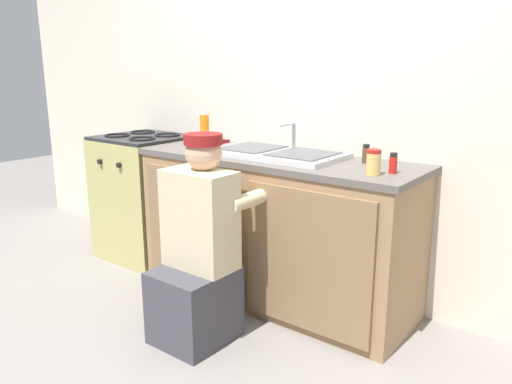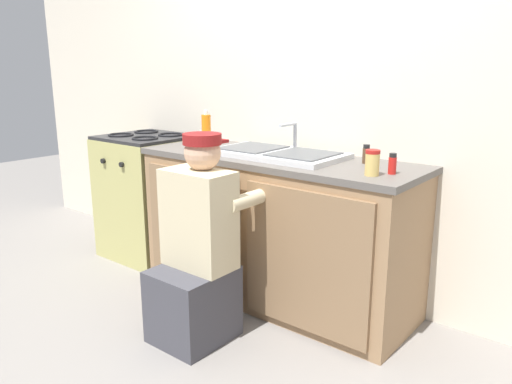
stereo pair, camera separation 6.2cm
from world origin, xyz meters
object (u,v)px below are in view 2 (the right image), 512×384
plumber_person (197,256)px  spice_bottle_red (392,164)px  condiment_jar (372,163)px  soap_bottle_orange (206,131)px  spice_bottle_pepper (366,154)px  sink_double_basin (277,153)px  water_glass (204,138)px  stove_range (149,196)px

plumber_person → spice_bottle_red: plumber_person is taller
condiment_jar → soap_bottle_orange: bearing=175.7°
plumber_person → spice_bottle_pepper: (0.56, 0.77, 0.50)m
sink_double_basin → plumber_person: (-0.04, -0.65, -0.47)m
plumber_person → spice_bottle_red: (0.79, 0.60, 0.50)m
sink_double_basin → water_glass: size_ratio=8.00×
spice_bottle_pepper → plumber_person: bearing=-126.1°
stove_range → spice_bottle_red: size_ratio=9.02×
sink_double_basin → spice_bottle_red: sink_double_basin is taller
plumber_person → water_glass: size_ratio=11.04×
plumber_person → spice_bottle_red: 1.11m
stove_range → plumber_person: bearing=-28.8°
sink_double_basin → soap_bottle_orange: 0.54m
spice_bottle_red → spice_bottle_pepper: bearing=142.8°
sink_double_basin → condiment_jar: (0.69, -0.15, 0.05)m
plumber_person → spice_bottle_pepper: size_ratio=10.52×
condiment_jar → sink_double_basin: bearing=167.9°
soap_bottle_orange → water_glass: bearing=142.8°
spice_bottle_pepper → stove_range: bearing=-175.8°
spice_bottle_red → plumber_person: bearing=-143.1°
sink_double_basin → condiment_jar: size_ratio=6.25×
stove_range → condiment_jar: 1.98m
stove_range → spice_bottle_red: bearing=-1.4°
soap_bottle_orange → water_glass: 0.14m
spice_bottle_red → spice_bottle_pepper: (-0.23, 0.18, 0.00)m
sink_double_basin → stove_range: bearing=-179.9°
plumber_person → soap_bottle_orange: soap_bottle_orange is taller
soap_bottle_orange → spice_bottle_pepper: size_ratio=2.38×
sink_double_basin → spice_bottle_pepper: bearing=13.4°
spice_bottle_pepper → condiment_jar: size_ratio=0.82×
spice_bottle_red → condiment_jar: size_ratio=0.82×
water_glass → spice_bottle_red: bearing=-3.0°
spice_bottle_red → spice_bottle_pepper: 0.29m
water_glass → condiment_jar: (1.32, -0.17, 0.01)m
stove_range → plumber_person: (1.17, -0.65, -0.01)m
plumber_person → spice_bottle_pepper: 1.08m
spice_bottle_red → condiment_jar: bearing=-123.0°
sink_double_basin → stove_range: size_ratio=0.84×
water_glass → sink_double_basin: bearing=-1.8°
soap_bottle_orange → plumber_person: bearing=-50.4°
condiment_jar → water_glass: bearing=172.7°
spice_bottle_red → soap_bottle_orange: 1.28m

